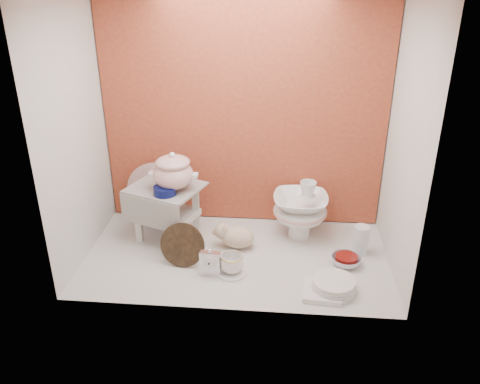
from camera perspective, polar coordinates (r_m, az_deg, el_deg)
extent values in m
plane|color=silver|center=(3.04, -0.41, -7.31)|extent=(1.80, 1.80, 0.00)
cube|color=#AB522A|center=(3.18, 0.41, 9.12)|extent=(1.80, 0.06, 1.50)
cube|color=silver|center=(2.93, -18.38, 6.36)|extent=(0.06, 1.00, 1.50)
cube|color=silver|center=(2.77, 18.47, 5.29)|extent=(0.06, 1.00, 1.50)
cylinder|color=#090F47|center=(2.99, -8.55, 0.18)|extent=(0.15, 0.15, 0.05)
imported|color=silver|center=(3.37, -8.23, -1.92)|extent=(0.22, 0.22, 0.22)
cube|color=silver|center=(2.84, -3.41, -7.95)|extent=(0.12, 0.05, 0.17)
ellipsoid|color=#CCAD90|center=(3.08, -0.24, -5.11)|extent=(0.31, 0.27, 0.15)
cylinder|color=white|center=(2.89, -0.96, -9.10)|extent=(0.20, 0.20, 0.01)
imported|color=white|center=(2.86, -0.97, -8.12)|extent=(0.18, 0.18, 0.11)
cube|color=white|center=(2.76, 9.37, -11.09)|extent=(0.22, 0.22, 0.03)
cylinder|color=white|center=(2.78, 10.59, -10.39)|extent=(0.31, 0.31, 0.07)
imported|color=silver|center=(3.01, 11.97, -7.65)|extent=(0.21, 0.21, 0.05)
cylinder|color=silver|center=(3.11, 13.56, -5.34)|extent=(0.10, 0.10, 0.18)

